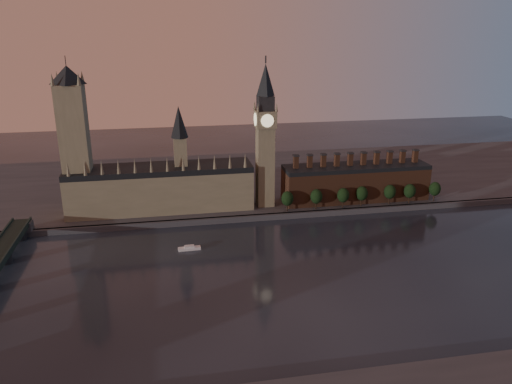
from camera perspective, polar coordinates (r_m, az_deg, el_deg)
ground at (r=271.66m, az=3.63°, el=-10.14°), size 900.00×900.00×0.00m
north_bank at (r=432.74m, az=-2.09°, el=1.21°), size 900.00×182.00×4.00m
palace_of_westminster at (r=362.41m, az=-10.73°, el=0.72°), size 130.00×30.30×74.00m
victoria_tower at (r=358.14m, az=-20.05°, el=5.91°), size 24.00×24.00×108.00m
big_ben at (r=355.76m, az=1.06°, el=6.57°), size 15.00×15.00×107.00m
chimney_block at (r=385.37m, az=11.28°, el=1.15°), size 110.00×25.00×37.00m
embankment_tree_0 at (r=354.87m, az=3.60°, el=-0.76°), size 8.60×8.60×14.88m
embankment_tree_1 at (r=361.17m, az=6.92°, el=-0.51°), size 8.60×8.60×14.88m
embankment_tree_2 at (r=366.67m, az=9.93°, el=-0.37°), size 8.60×8.60×14.88m
embankment_tree_3 at (r=373.20m, az=12.00°, el=-0.17°), size 8.60×8.60×14.88m
embankment_tree_4 at (r=381.77m, az=15.05°, el=0.02°), size 8.60×8.60×14.88m
embankment_tree_5 at (r=387.71m, az=17.16°, el=0.11°), size 8.60×8.60×14.88m
embankment_tree_6 at (r=398.85m, az=19.76°, el=0.34°), size 8.60×8.60×14.88m
river_boat at (r=308.96m, az=-7.62°, el=-6.38°), size 13.78×4.48×2.72m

